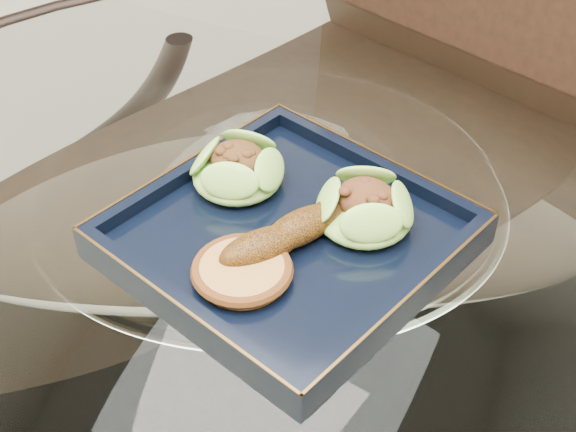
% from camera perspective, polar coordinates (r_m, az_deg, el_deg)
% --- Properties ---
extents(dining_table, '(1.13, 1.13, 0.77)m').
position_cam_1_polar(dining_table, '(0.88, -1.15, -8.89)').
color(dining_table, white).
rests_on(dining_table, ground).
extents(dining_chair, '(0.58, 0.58, 1.07)m').
position_cam_1_polar(dining_chair, '(1.08, 7.01, 2.29)').
color(dining_chair, black).
rests_on(dining_chair, ground).
extents(navy_plate, '(0.33, 0.33, 0.02)m').
position_cam_1_polar(navy_plate, '(0.73, 0.00, -1.79)').
color(navy_plate, black).
rests_on(navy_plate, dining_table).
extents(lettuce_wrap_left, '(0.10, 0.10, 0.03)m').
position_cam_1_polar(lettuce_wrap_left, '(0.77, -3.62, 3.19)').
color(lettuce_wrap_left, '#4D8E29').
rests_on(lettuce_wrap_left, navy_plate).
extents(lettuce_wrap_right, '(0.09, 0.09, 0.03)m').
position_cam_1_polar(lettuce_wrap_right, '(0.72, 5.44, 0.37)').
color(lettuce_wrap_right, '#5F992C').
rests_on(lettuce_wrap_right, navy_plate).
extents(roasted_plantain, '(0.10, 0.16, 0.03)m').
position_cam_1_polar(roasted_plantain, '(0.71, 0.93, -0.78)').
color(roasted_plantain, '#563109').
rests_on(roasted_plantain, navy_plate).
extents(crumb_patty, '(0.09, 0.09, 0.01)m').
position_cam_1_polar(crumb_patty, '(0.68, -3.28, -3.99)').
color(crumb_patty, '#B16F3B').
rests_on(crumb_patty, navy_plate).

